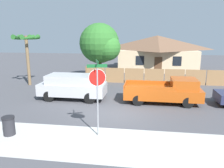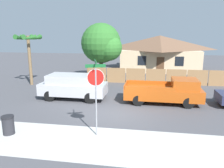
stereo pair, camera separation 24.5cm
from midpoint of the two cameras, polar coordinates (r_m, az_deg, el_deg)
name	(u,v)px [view 1 (the left image)]	position (r m, az deg, el deg)	size (l,w,h in m)	color
ground_plane	(115,114)	(13.08, 0.25, -7.90)	(80.00, 80.00, 0.00)	#47474C
sidewalk_strip	(104,143)	(9.84, -2.75, -15.26)	(36.00, 3.20, 0.01)	#B2B2AD
wooden_fence	(164,77)	(21.19, 13.16, 1.90)	(15.28, 0.12, 1.55)	#997047
house	(157,52)	(30.16, 11.40, 8.24)	(10.42, 7.95, 4.48)	beige
oak_tree	(101,44)	(22.06, -3.19, 10.33)	(4.16, 3.97, 5.74)	brown
palm_tree	(26,42)	(21.39, -21.78, 10.11)	(2.31, 2.50, 4.63)	brown
red_suv	(72,86)	(16.10, -10.76, -0.48)	(4.78, 2.00, 1.80)	#B7B7BC
orange_pickup	(166,91)	(15.35, 13.44, -1.82)	(5.17, 2.03, 1.74)	#B74C14
stop_sign	(97,85)	(9.78, -4.57, -0.29)	(0.86, 0.78, 3.54)	gray
trash_bin	(9,126)	(11.53, -25.92, -9.77)	(0.58, 0.58, 0.90)	#28282D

